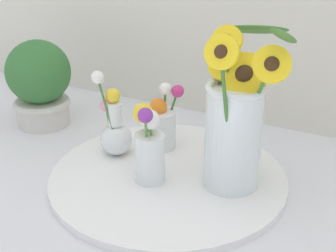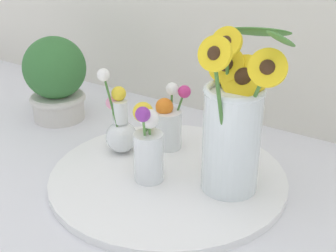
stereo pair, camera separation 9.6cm
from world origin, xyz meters
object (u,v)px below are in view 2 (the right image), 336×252
serving_tray (168,177)px  vase_bulb_right (120,127)px  vase_small_center (148,144)px  vase_small_back (169,122)px  mason_jar_sunflowers (233,127)px  potted_plant (56,78)px

serving_tray → vase_bulb_right: 0.17m
serving_tray → vase_bulb_right: bearing=170.1°
vase_small_center → vase_bulb_right: 0.14m
vase_small_center → vase_small_back: vase_small_center is taller
serving_tray → mason_jar_sunflowers: (0.13, 0.03, 0.14)m
vase_bulb_right → vase_small_back: (0.08, 0.08, 0.00)m
serving_tray → vase_small_back: (-0.07, 0.11, 0.07)m
serving_tray → vase_small_center: vase_small_center is taller
vase_small_back → serving_tray: bearing=-57.0°
mason_jar_sunflowers → vase_small_back: (-0.20, 0.08, -0.07)m
potted_plant → vase_bulb_right: bearing=-15.7°
vase_small_center → potted_plant: 0.44m
vase_small_center → vase_bulb_right: vase_bulb_right is taller
mason_jar_sunflowers → potted_plant: (-0.57, 0.08, -0.03)m
serving_tray → vase_small_back: bearing=123.0°
mason_jar_sunflowers → vase_small_center: bearing=-157.2°
serving_tray → potted_plant: 0.46m
serving_tray → vase_small_center: bearing=-122.6°
serving_tray → potted_plant: bearing=166.3°
mason_jar_sunflowers → potted_plant: 0.58m
mason_jar_sunflowers → vase_bulb_right: (-0.28, -0.00, -0.07)m
vase_bulb_right → potted_plant: size_ratio=0.87×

